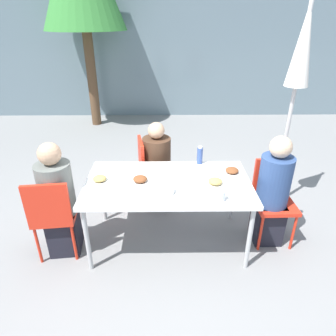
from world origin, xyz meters
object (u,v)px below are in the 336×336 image
Objects in this scene: chair_right at (273,194)px; drinking_cup at (221,195)px; person_far at (157,169)px; closed_umbrella at (299,69)px; person_left at (59,203)px; bottle at (200,155)px; person_right at (272,194)px; salad_bowl at (165,190)px; chair_left at (53,212)px; chair_far at (150,167)px.

chair_right is 0.82m from drinking_cup.
person_far is 0.47× the size of closed_umbrella.
closed_umbrella is at bearing -115.87° from chair_right.
person_left is 1.08× the size of person_far.
bottle is at bearing 98.52° from drinking_cup.
person_right is (2.12, 0.13, 0.00)m from person_left.
person_far is 1.91m from closed_umbrella.
salad_bowl is at bearing 13.99° from chair_right.
person_right is at bearing -2.46° from person_left.
chair_far is at bearing 40.44° from chair_left.
person_left is at bearing 171.87° from drinking_cup.
person_right reaches higher than chair_right.
chair_far is 9.69× the size of drinking_cup.
chair_right is at bearing 53.82° from person_far.
person_far is at bearing -31.03° from person_right.
salad_bowl is at bearing -11.21° from person_left.
closed_umbrella is at bearing 14.60° from bottle.
chair_right reaches higher than drinking_cup.
chair_far is 0.99m from salad_bowl.
person_right is at bearing 30.46° from drinking_cup.
chair_left is 0.11m from person_left.
chair_left is 1.33m from person_far.
person_far is 5.53× the size of bottle.
chair_right is at bearing -0.42° from person_left.
bottle reaches higher than chair_left.
person_left is 5.97× the size of bottle.
closed_umbrella reaches higher than person_left.
person_left is 1.20m from chair_far.
closed_umbrella is at bearing 13.21° from chair_left.
drinking_cup is at bearing -14.23° from person_left.
person_far is 6.58× the size of salad_bowl.
person_far is (0.94, 0.82, -0.05)m from person_left.
chair_right reaches higher than salad_bowl.
bottle is at bearing -22.80° from chair_right.
chair_right is 1.21m from salad_bowl.
person_right is 1.37m from person_far.
chair_far is at bearing -30.52° from person_right.
chair_right is 5.24× the size of salad_bowl.
chair_right is at bearing -21.64° from bottle.
closed_umbrella reaches higher than chair_far.
chair_left reaches higher than drinking_cup.
closed_umbrella is (0.31, 0.65, 1.13)m from person_right.
person_right is at bearing 57.95° from chair_right.
chair_far is at bearing 177.43° from closed_umbrella.
drinking_cup is (0.11, -0.73, -0.05)m from bottle.
chair_left is 4.40× the size of bottle.
salad_bowl is (-1.40, -0.87, -0.93)m from closed_umbrella.
chair_left is 0.74× the size of person_right.
person_left is at bearing -55.05° from chair_far.
chair_right is at bearing 33.78° from drinking_cup.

